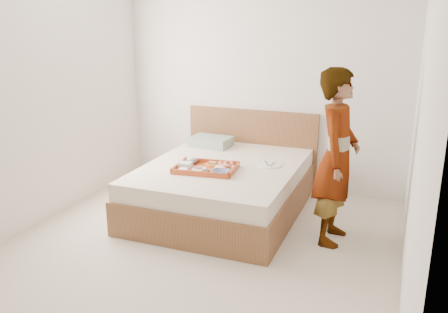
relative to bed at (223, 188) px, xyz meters
name	(u,v)px	position (x,y,z in m)	size (l,w,h in m)	color
ground	(192,253)	(0.10, -1.00, -0.27)	(3.50, 4.00, 0.01)	beige
wall_back	(261,81)	(0.10, 1.00, 1.04)	(3.50, 0.01, 2.60)	silver
wall_left	(23,97)	(-1.65, -1.00, 1.04)	(0.01, 4.00, 2.60)	silver
wall_right	(420,127)	(1.85, -1.00, 1.04)	(0.01, 4.00, 2.60)	silver
bed	(223,188)	(0.00, 0.00, 0.00)	(1.65, 2.00, 0.53)	brown
headboard	(251,147)	(0.00, 0.97, 0.21)	(1.65, 0.06, 0.95)	brown
pillow	(211,141)	(-0.42, 0.65, 0.32)	(0.48, 0.32, 0.11)	#94A393
tray	(206,168)	(-0.09, -0.25, 0.29)	(0.61, 0.44, 0.06)	#AD3E17
prawn_plate	(225,168)	(0.09, -0.17, 0.29)	(0.21, 0.21, 0.01)	white
navy_bowl_big	(221,172)	(0.12, -0.37, 0.30)	(0.17, 0.17, 0.04)	navy
sauce_dish	(206,172)	(-0.02, -0.41, 0.30)	(0.09, 0.09, 0.03)	black
meat_plate	(199,169)	(-0.14, -0.30, 0.29)	(0.15, 0.15, 0.01)	white
bread_plate	(212,164)	(-0.08, -0.11, 0.29)	(0.15, 0.15, 0.01)	orange
salad_bowl	(191,161)	(-0.31, -0.14, 0.30)	(0.13, 0.13, 0.04)	navy
plastic_tub	(185,165)	(-0.30, -0.29, 0.31)	(0.13, 0.11, 0.06)	silver
cheese_round	(183,170)	(-0.26, -0.42, 0.30)	(0.09, 0.09, 0.03)	white
dinner_plate	(270,165)	(0.47, 0.15, 0.27)	(0.26, 0.26, 0.01)	white
person	(337,158)	(1.21, -0.27, 0.54)	(0.59, 0.39, 1.62)	silver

